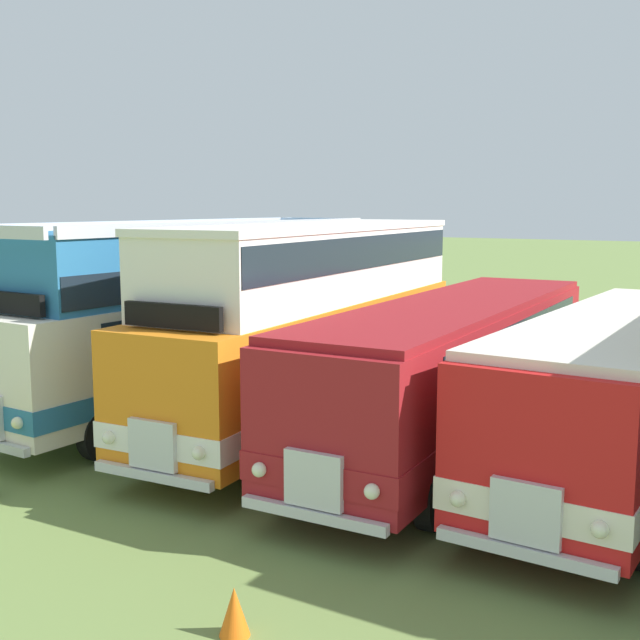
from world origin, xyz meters
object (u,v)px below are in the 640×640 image
bus_second_in_row (315,316)px  cone_near_end (234,611)px  bus_first_in_row (202,311)px  bus_fourth_in_row (621,386)px  bus_third_in_row (456,362)px

bus_second_in_row → cone_near_end: bearing=-65.3°
bus_first_in_row → bus_second_in_row: (3.23, -0.13, 0.11)m
bus_first_in_row → bus_fourth_in_row: bearing=-3.2°
bus_second_in_row → bus_third_in_row: size_ratio=0.96×
bus_second_in_row → cone_near_end: (3.66, -7.97, -2.18)m
bus_second_in_row → bus_third_in_row: bus_second_in_row is taller
bus_third_in_row → bus_fourth_in_row: same height
bus_second_in_row → bus_fourth_in_row: bus_second_in_row is taller
bus_first_in_row → bus_third_in_row: bus_first_in_row is taller
cone_near_end → bus_second_in_row: bearing=114.7°
bus_third_in_row → bus_first_in_row: bearing=179.6°
bus_third_in_row → cone_near_end: size_ratio=19.92×
bus_first_in_row → bus_fourth_in_row: bus_first_in_row is taller
bus_second_in_row → bus_fourth_in_row: size_ratio=1.11×
bus_fourth_in_row → bus_second_in_row: bearing=176.3°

